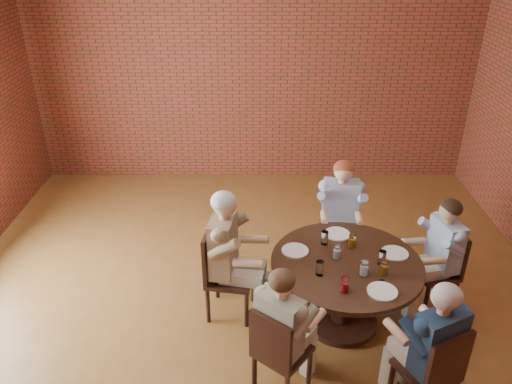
{
  "coord_description": "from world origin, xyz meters",
  "views": [
    {
      "loc": [
        0.06,
        -3.75,
        3.5
      ],
      "look_at": [
        0.05,
        1.0,
        1.0
      ],
      "focal_mm": 35.0,
      "sensor_mm": 36.0,
      "label": 1
    }
  ],
  "objects_px": {
    "chair_c": "(221,269)",
    "diner_c": "(230,256)",
    "diner_b": "(340,216)",
    "diner_e": "(430,350)",
    "chair_d": "(277,351)",
    "smartphone": "(382,285)",
    "chair_b": "(338,224)",
    "diner_a": "(438,256)",
    "chair_a": "(442,267)",
    "diner_d": "(283,333)",
    "chair_e": "(434,371)",
    "dining_table": "(345,280)"
  },
  "relations": [
    {
      "from": "chair_c",
      "to": "diner_c",
      "type": "height_order",
      "value": "diner_c"
    },
    {
      "from": "diner_b",
      "to": "diner_e",
      "type": "height_order",
      "value": "diner_b"
    },
    {
      "from": "diner_e",
      "to": "chair_d",
      "type": "bearing_deg",
      "value": -32.57
    },
    {
      "from": "chair_c",
      "to": "smartphone",
      "type": "bearing_deg",
      "value": -101.63
    },
    {
      "from": "chair_b",
      "to": "smartphone",
      "type": "xyz_separation_m",
      "value": [
        0.16,
        -1.43,
        0.25
      ]
    },
    {
      "from": "diner_b",
      "to": "chair_d",
      "type": "bearing_deg",
      "value": -107.28
    },
    {
      "from": "diner_a",
      "to": "diner_e",
      "type": "xyz_separation_m",
      "value": [
        -0.47,
        -1.26,
        0.02
      ]
    },
    {
      "from": "diner_b",
      "to": "chair_d",
      "type": "relative_size",
      "value": 1.46
    },
    {
      "from": "diner_e",
      "to": "smartphone",
      "type": "height_order",
      "value": "diner_e"
    },
    {
      "from": "chair_a",
      "to": "smartphone",
      "type": "relative_size",
      "value": 6.02
    },
    {
      "from": "diner_a",
      "to": "diner_d",
      "type": "xyz_separation_m",
      "value": [
        -1.58,
        -1.07,
        0.0
      ]
    },
    {
      "from": "chair_d",
      "to": "diner_a",
      "type": "bearing_deg",
      "value": -107.5
    },
    {
      "from": "chair_e",
      "to": "dining_table",
      "type": "bearing_deg",
      "value": -90.0
    },
    {
      "from": "chair_a",
      "to": "chair_e",
      "type": "height_order",
      "value": "chair_e"
    },
    {
      "from": "diner_a",
      "to": "diner_d",
      "type": "height_order",
      "value": "diner_d"
    },
    {
      "from": "chair_a",
      "to": "diner_e",
      "type": "height_order",
      "value": "diner_e"
    },
    {
      "from": "diner_d",
      "to": "smartphone",
      "type": "height_order",
      "value": "diner_d"
    },
    {
      "from": "diner_b",
      "to": "diner_e",
      "type": "relative_size",
      "value": 1.02
    },
    {
      "from": "diner_e",
      "to": "smartphone",
      "type": "relative_size",
      "value": 8.67
    },
    {
      "from": "dining_table",
      "to": "diner_b",
      "type": "relative_size",
      "value": 1.09
    },
    {
      "from": "chair_b",
      "to": "chair_d",
      "type": "relative_size",
      "value": 1.03
    },
    {
      "from": "dining_table",
      "to": "diner_b",
      "type": "xyz_separation_m",
      "value": [
        0.09,
        0.99,
        0.13
      ]
    },
    {
      "from": "diner_c",
      "to": "chair_e",
      "type": "distance_m",
      "value": 2.06
    },
    {
      "from": "diner_c",
      "to": "chair_a",
      "type": "bearing_deg",
      "value": -78.19
    },
    {
      "from": "chair_a",
      "to": "diner_a",
      "type": "relative_size",
      "value": 0.71
    },
    {
      "from": "dining_table",
      "to": "chair_d",
      "type": "distance_m",
      "value": 1.1
    },
    {
      "from": "diner_a",
      "to": "diner_e",
      "type": "distance_m",
      "value": 1.34
    },
    {
      "from": "dining_table",
      "to": "diner_a",
      "type": "bearing_deg",
      "value": 15.1
    },
    {
      "from": "chair_c",
      "to": "chair_d",
      "type": "xyz_separation_m",
      "value": [
        0.52,
        -1.06,
        -0.03
      ]
    },
    {
      "from": "chair_a",
      "to": "diner_c",
      "type": "relative_size",
      "value": 0.65
    },
    {
      "from": "dining_table",
      "to": "diner_e",
      "type": "relative_size",
      "value": 1.11
    },
    {
      "from": "chair_c",
      "to": "chair_d",
      "type": "height_order",
      "value": "chair_c"
    },
    {
      "from": "chair_d",
      "to": "diner_e",
      "type": "xyz_separation_m",
      "value": [
        1.17,
        -0.13,
        0.15
      ]
    },
    {
      "from": "dining_table",
      "to": "chair_d",
      "type": "relative_size",
      "value": 1.58
    },
    {
      "from": "chair_e",
      "to": "smartphone",
      "type": "distance_m",
      "value": 0.81
    },
    {
      "from": "chair_e",
      "to": "smartphone",
      "type": "relative_size",
      "value": 6.14
    },
    {
      "from": "diner_c",
      "to": "diner_e",
      "type": "distance_m",
      "value": 1.98
    },
    {
      "from": "chair_d",
      "to": "diner_c",
      "type": "bearing_deg",
      "value": -29.88
    },
    {
      "from": "diner_c",
      "to": "chair_d",
      "type": "xyz_separation_m",
      "value": [
        0.43,
        -1.04,
        -0.2
      ]
    },
    {
      "from": "diner_a",
      "to": "diner_c",
      "type": "relative_size",
      "value": 0.91
    },
    {
      "from": "chair_d",
      "to": "diner_d",
      "type": "bearing_deg",
      "value": -90.0
    },
    {
      "from": "chair_e",
      "to": "smartphone",
      "type": "bearing_deg",
      "value": -95.22
    },
    {
      "from": "chair_b",
      "to": "diner_e",
      "type": "bearing_deg",
      "value": -74.16
    },
    {
      "from": "chair_b",
      "to": "smartphone",
      "type": "relative_size",
      "value": 6.24
    },
    {
      "from": "chair_a",
      "to": "chair_d",
      "type": "xyz_separation_m",
      "value": [
        -1.7,
        -1.15,
        0.0
      ]
    },
    {
      "from": "chair_c",
      "to": "diner_e",
      "type": "distance_m",
      "value": 2.07
    },
    {
      "from": "chair_c",
      "to": "smartphone",
      "type": "xyz_separation_m",
      "value": [
        1.45,
        -0.55,
        0.24
      ]
    },
    {
      "from": "chair_a",
      "to": "chair_b",
      "type": "bearing_deg",
      "value": -145.52
    },
    {
      "from": "chair_b",
      "to": "chair_c",
      "type": "bearing_deg",
      "value": -140.6
    },
    {
      "from": "diner_b",
      "to": "chair_e",
      "type": "bearing_deg",
      "value": -72.98
    }
  ]
}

